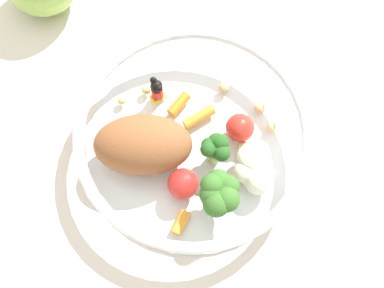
% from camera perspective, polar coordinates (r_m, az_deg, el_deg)
% --- Properties ---
extents(ground_plane, '(2.40, 2.40, 0.00)m').
position_cam_1_polar(ground_plane, '(0.54, 0.09, -0.49)').
color(ground_plane, silver).
extents(food_container, '(0.23, 0.23, 0.06)m').
position_cam_1_polar(food_container, '(0.51, -0.29, -0.44)').
color(food_container, white).
rests_on(food_container, ground_plane).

